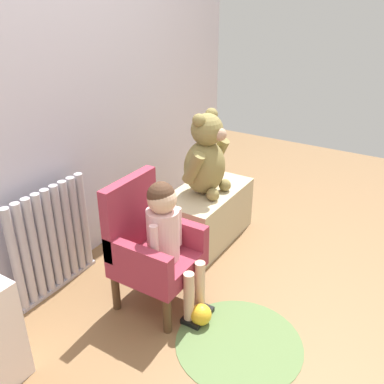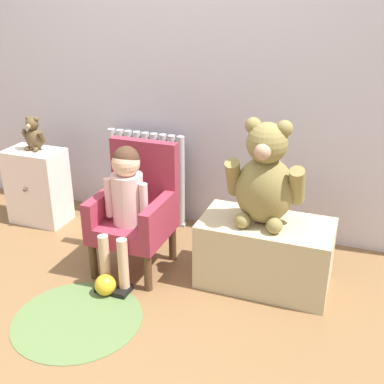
{
  "view_description": "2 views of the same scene",
  "coord_description": "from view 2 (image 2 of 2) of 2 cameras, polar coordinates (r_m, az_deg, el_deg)",
  "views": [
    {
      "loc": [
        -1.54,
        -0.66,
        1.61
      ],
      "look_at": [
        0.36,
        0.51,
        0.53
      ],
      "focal_mm": 40.0,
      "sensor_mm": 36.0,
      "label": 1
    },
    {
      "loc": [
        1.14,
        -1.63,
        1.51
      ],
      "look_at": [
        0.33,
        0.53,
        0.51
      ],
      "focal_mm": 45.0,
      "sensor_mm": 36.0,
      "label": 2
    }
  ],
  "objects": [
    {
      "name": "child_figure",
      "position": [
        2.57,
        -7.91,
        -0.3
      ],
      "size": [
        0.25,
        0.35,
        0.75
      ],
      "color": "beige",
      "rests_on": "ground_plane"
    },
    {
      "name": "child_armchair",
      "position": [
        2.71,
        -6.63,
        -2.07
      ],
      "size": [
        0.4,
        0.4,
        0.72
      ],
      "color": "#952D40",
      "rests_on": "ground_plane"
    },
    {
      "name": "large_teddy_bear",
      "position": [
        2.45,
        8.64,
        1.54
      ],
      "size": [
        0.4,
        0.28,
        0.55
      ],
      "color": "olive",
      "rests_on": "low_bench"
    },
    {
      "name": "radiator",
      "position": [
        3.26,
        -5.38,
        1.65
      ],
      "size": [
        0.56,
        0.05,
        0.63
      ],
      "color": "#B1ADB5",
      "rests_on": "ground_plane"
    },
    {
      "name": "back_wall",
      "position": [
        3.07,
        -1.31,
        17.53
      ],
      "size": [
        3.8,
        0.05,
        2.4
      ],
      "primitive_type": "cube",
      "color": "silver",
      "rests_on": "ground_plane"
    },
    {
      "name": "small_dresser",
      "position": [
        3.42,
        -17.78,
        0.66
      ],
      "size": [
        0.37,
        0.27,
        0.51
      ],
      "color": "silver",
      "rests_on": "ground_plane"
    },
    {
      "name": "ground_plane",
      "position": [
        2.5,
        -11.73,
        -14.45
      ],
      "size": [
        6.0,
        6.0,
        0.0
      ],
      "primitive_type": "plane",
      "color": "brown"
    },
    {
      "name": "toy_ball",
      "position": [
        2.62,
        -10.23,
        -10.78
      ],
      "size": [
        0.11,
        0.11,
        0.11
      ],
      "primitive_type": "sphere",
      "color": "gold",
      "rests_on": "ground_plane"
    },
    {
      "name": "small_teddy_bear",
      "position": [
        3.32,
        -18.23,
        6.41
      ],
      "size": [
        0.16,
        0.11,
        0.22
      ],
      "color": "brown",
      "rests_on": "small_dresser"
    },
    {
      "name": "floor_rug",
      "position": [
        2.5,
        -13.41,
        -14.41
      ],
      "size": [
        0.64,
        0.64,
        0.01
      ],
      "primitive_type": "cylinder",
      "color": "#597341",
      "rests_on": "ground_plane"
    },
    {
      "name": "low_bench",
      "position": [
        2.63,
        8.62,
        -7.17
      ],
      "size": [
        0.69,
        0.38,
        0.37
      ],
      "primitive_type": "cube",
      "color": "#C3B28B",
      "rests_on": "ground_plane"
    }
  ]
}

